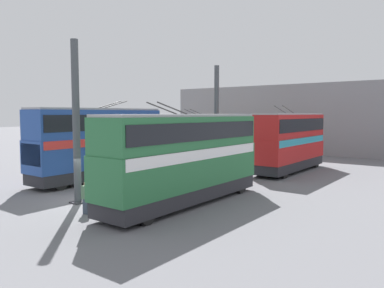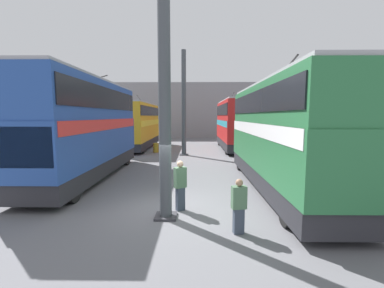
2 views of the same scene
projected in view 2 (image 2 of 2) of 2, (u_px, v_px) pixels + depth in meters
name	position (u px, v px, depth m)	size (l,w,h in m)	color
ground_plane	(168.00, 210.00, 9.38)	(240.00, 240.00, 0.00)	slate
depot_back_wall	(189.00, 110.00, 39.79)	(0.50, 36.00, 8.58)	gray
support_column_near	(164.00, 86.00, 8.22)	(0.73, 0.73, 9.00)	#42474C
support_column_far	(184.00, 105.00, 22.14)	(0.73, 0.73, 9.00)	#42474C
bus_left_near	(280.00, 129.00, 11.76)	(11.43, 2.54, 5.57)	black
bus_left_far	(233.00, 122.00, 26.20)	(10.22, 2.54, 5.63)	black
bus_right_near	(87.00, 123.00, 13.89)	(10.95, 2.54, 6.00)	black
bus_right_far	(140.00, 123.00, 27.14)	(10.78, 2.54, 5.42)	black
person_by_left_row	(239.00, 205.00, 7.42)	(0.30, 0.45, 1.62)	#384251
person_aisle_foreground	(180.00, 184.00, 9.25)	(0.42, 0.48, 1.83)	#384251
oil_drum	(156.00, 148.00, 24.23)	(0.55, 0.55, 0.88)	#B28E23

